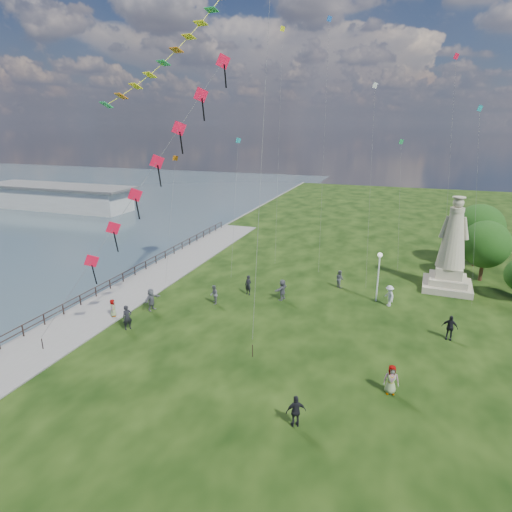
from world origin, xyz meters
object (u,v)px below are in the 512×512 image
at_px(person_5, 151,299).
at_px(person_8, 389,296).
at_px(pier_pavilion, 59,197).
at_px(statue, 451,255).
at_px(person_6, 248,285).
at_px(person_0, 127,318).
at_px(person_4, 391,379).
at_px(person_7, 340,279).
at_px(person_10, 113,309).
at_px(person_11, 282,290).
at_px(person_3, 296,411).
at_px(person_9, 450,327).
at_px(person_1, 214,295).
at_px(lamppost, 379,266).

height_order(person_5, person_8, person_5).
bearing_deg(person_5, pier_pavilion, 59.97).
height_order(pier_pavilion, statue, statue).
bearing_deg(statue, person_5, -147.72).
bearing_deg(person_6, pier_pavilion, 167.31).
height_order(pier_pavilion, person_5, pier_pavilion).
relative_size(person_0, person_4, 1.06).
distance_m(statue, person_7, 10.45).
xyz_separation_m(person_0, person_10, (-2.37, 1.38, -0.24)).
xyz_separation_m(person_4, person_11, (-9.76, 11.24, 0.05)).
relative_size(person_3, person_5, 0.94).
relative_size(person_6, person_9, 0.99).
bearing_deg(person_7, person_0, 93.27).
distance_m(pier_pavilion, person_11, 59.24).
xyz_separation_m(person_4, person_5, (-19.49, 5.46, 0.06)).
xyz_separation_m(pier_pavilion, person_6, (48.43, -28.81, -0.92)).
distance_m(person_0, person_1, 7.78).
relative_size(pier_pavilion, person_11, 15.82).
height_order(lamppost, person_9, lamppost).
height_order(person_3, person_9, person_9).
bearing_deg(person_1, person_6, 118.82).
xyz_separation_m(person_0, person_4, (19.30, -1.85, -0.06)).
height_order(pier_pavilion, person_4, pier_pavilion).
height_order(lamppost, person_3, lamppost).
bearing_deg(person_3, person_10, -53.23).
height_order(lamppost, person_1, lamppost).
bearing_deg(lamppost, person_9, -44.69).
bearing_deg(person_11, person_6, -75.54).
bearing_deg(lamppost, person_4, -82.47).
relative_size(lamppost, person_11, 2.36).
bearing_deg(person_0, pier_pavilion, 83.22).
height_order(person_1, person_6, person_6).
height_order(person_1, person_9, person_9).
distance_m(person_8, person_9, 6.47).
height_order(pier_pavilion, person_7, pier_pavilion).
distance_m(person_3, person_11, 16.68).
relative_size(person_3, person_7, 1.06).
height_order(pier_pavilion, person_9, pier_pavilion).
distance_m(person_1, person_6, 3.62).
bearing_deg(person_10, person_1, -76.14).
height_order(person_4, person_9, person_9).
relative_size(person_3, person_8, 0.97).
bearing_deg(pier_pavilion, lamppost, -23.95).
xyz_separation_m(person_1, person_6, (2.08, 2.96, 0.08)).
xyz_separation_m(person_6, person_10, (-8.65, -8.13, -0.20)).
xyz_separation_m(lamppost, person_7, (-3.60, 2.30, -2.38)).
xyz_separation_m(person_0, person_5, (-0.19, 3.61, -0.00)).
distance_m(person_0, person_6, 11.40).
bearing_deg(person_7, person_1, 85.84).
relative_size(person_10, person_11, 0.76).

